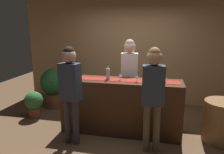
# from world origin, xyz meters

# --- Properties ---
(ground_plane) EXTENTS (10.00, 10.00, 0.00)m
(ground_plane) POSITION_xyz_m (0.00, 0.00, 0.00)
(ground_plane) COLOR brown
(back_wall) EXTENTS (6.00, 0.12, 2.90)m
(back_wall) POSITION_xyz_m (0.00, 1.90, 1.45)
(back_wall) COLOR tan
(back_wall) RESTS_ON ground
(bar_counter) EXTENTS (2.25, 0.60, 1.03)m
(bar_counter) POSITION_xyz_m (0.00, 0.00, 0.51)
(bar_counter) COLOR #3D2314
(bar_counter) RESTS_ON ground
(counter_runner_cloth) EXTENTS (2.13, 0.28, 0.01)m
(counter_runner_cloth) POSITION_xyz_m (0.00, 0.00, 1.03)
(counter_runner_cloth) COLOR maroon
(counter_runner_cloth) RESTS_ON bar_counter
(wine_bottle_amber) EXTENTS (0.07, 0.07, 0.30)m
(wine_bottle_amber) POSITION_xyz_m (-0.90, -0.01, 1.14)
(wine_bottle_amber) COLOR brown
(wine_bottle_amber) RESTS_ON bar_counter
(wine_bottle_clear) EXTENTS (0.07, 0.07, 0.30)m
(wine_bottle_clear) POSITION_xyz_m (-0.25, -0.02, 1.14)
(wine_bottle_clear) COLOR #B2C6C1
(wine_bottle_clear) RESTS_ON bar_counter
(wine_glass_near_customer) EXTENTS (0.07, 0.07, 0.14)m
(wine_glass_near_customer) POSITION_xyz_m (0.30, -0.12, 1.13)
(wine_glass_near_customer) COLOR silver
(wine_glass_near_customer) RESTS_ON bar_counter
(wine_glass_mid_counter) EXTENTS (0.07, 0.07, 0.14)m
(wine_glass_mid_counter) POSITION_xyz_m (0.78, -0.01, 1.13)
(wine_glass_mid_counter) COLOR silver
(wine_glass_mid_counter) RESTS_ON bar_counter
(wine_glass_far_end) EXTENTS (0.07, 0.07, 0.14)m
(wine_glass_far_end) POSITION_xyz_m (-0.02, -0.04, 1.13)
(wine_glass_far_end) COLOR silver
(wine_glass_far_end) RESTS_ON bar_counter
(bartender) EXTENTS (0.36, 0.25, 1.75)m
(bartender) POSITION_xyz_m (0.06, 0.58, 1.09)
(bartender) COLOR #26262B
(bartender) RESTS_ON ground
(customer_sipping) EXTENTS (0.36, 0.24, 1.70)m
(customer_sipping) POSITION_xyz_m (0.61, -0.59, 1.05)
(customer_sipping) COLOR brown
(customer_sipping) RESTS_ON ground
(customer_browsing) EXTENTS (0.37, 0.25, 1.69)m
(customer_browsing) POSITION_xyz_m (-0.75, -0.62, 1.05)
(customer_browsing) COLOR #33333D
(customer_browsing) RESTS_ON ground
(round_side_table) EXTENTS (0.68, 0.68, 0.74)m
(round_side_table) POSITION_xyz_m (1.82, 0.01, 0.37)
(round_side_table) COLOR brown
(round_side_table) RESTS_ON ground
(potted_plant_tall) EXTENTS (0.68, 0.68, 0.99)m
(potted_plant_tall) POSITION_xyz_m (-1.88, 0.97, 0.57)
(potted_plant_tall) COLOR brown
(potted_plant_tall) RESTS_ON ground
(potted_plant_small) EXTENTS (0.41, 0.41, 0.60)m
(potted_plant_small) POSITION_xyz_m (-2.03, 0.26, 0.34)
(potted_plant_small) COLOR brown
(potted_plant_small) RESTS_ON ground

